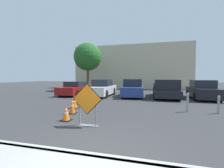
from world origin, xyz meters
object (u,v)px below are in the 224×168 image
object	(u,v)px
traffic_cone_nearest	(66,113)
bollard_second	(219,104)
traffic_cone_third	(74,102)
parked_car_fourth	(202,90)
parked_car_third	(133,89)
traffic_cone_second	(72,106)
traffic_cone_fourth	(77,99)
parked_car_second	(102,88)
pickup_truck	(166,90)
parked_car_nearest	(75,89)
bollard_nearest	(188,102)
road_closed_sign	(87,103)

from	to	relation	value
traffic_cone_nearest	bollard_second	xyz separation A→B (m)	(6.63, 2.94, 0.17)
traffic_cone_third	parked_car_fourth	size ratio (longest dim) A/B	0.19
parked_car_third	traffic_cone_second	bearing A→B (deg)	70.52
traffic_cone_fourth	bollard_second	xyz separation A→B (m)	(7.93, -0.53, 0.13)
traffic_cone_second	traffic_cone_fourth	distance (m)	2.51
traffic_cone_third	parked_car_second	world-z (taller)	parked_car_second
parked_car_third	bollard_second	bearing A→B (deg)	126.89
traffic_cone_nearest	traffic_cone_fourth	bearing A→B (deg)	110.48
traffic_cone_fourth	pickup_truck	distance (m)	7.68
traffic_cone_second	pickup_truck	bearing A→B (deg)	54.97
traffic_cone_second	parked_car_second	xyz separation A→B (m)	(-0.75, 7.11, 0.33)
traffic_cone_nearest	parked_car_second	distance (m)	8.34
parked_car_nearest	pickup_truck	size ratio (longest dim) A/B	0.81
traffic_cone_nearest	parked_car_third	distance (m)	8.83
traffic_cone_second	parked_car_fourth	distance (m)	10.69
parked_car_second	parked_car_fourth	distance (m)	8.66
traffic_cone_nearest	parked_car_fourth	bearing A→B (deg)	47.83
parked_car_nearest	parked_car_third	distance (m)	5.78
traffic_cone_second	bollard_nearest	world-z (taller)	bollard_nearest
traffic_cone_second	bollard_second	distance (m)	7.22
traffic_cone_third	bollard_second	size ratio (longest dim) A/B	0.89
parked_car_fourth	pickup_truck	bearing A→B (deg)	2.33
pickup_truck	traffic_cone_fourth	bearing A→B (deg)	39.54
parked_car_nearest	bollard_nearest	distance (m)	10.65
traffic_cone_second	parked_car_third	world-z (taller)	parked_car_third
road_closed_sign	traffic_cone_third	distance (m)	3.49
bollard_second	parked_car_third	bearing A→B (deg)	130.47
traffic_cone_nearest	parked_car_third	bearing A→B (deg)	78.40
traffic_cone_fourth	parked_car_fourth	size ratio (longest dim) A/B	0.17
road_closed_sign	parked_car_nearest	distance (m)	10.10
road_closed_sign	traffic_cone_third	bearing A→B (deg)	126.36
traffic_cone_nearest	parked_car_nearest	bearing A→B (deg)	115.81
traffic_cone_third	parked_car_nearest	distance (m)	6.67
traffic_cone_fourth	parked_car_second	world-z (taller)	parked_car_second
parked_car_nearest	parked_car_second	distance (m)	2.89
parked_car_third	bollard_second	size ratio (longest dim) A/B	5.15
parked_car_fourth	traffic_cone_nearest	bearing A→B (deg)	49.66
traffic_cone_second	parked_car_second	bearing A→B (deg)	96.01
road_closed_sign	parked_car_fourth	world-z (taller)	road_closed_sign
traffic_cone_third	parked_car_nearest	xyz separation A→B (m)	(-3.08, 5.91, 0.26)
road_closed_sign	parked_car_fourth	size ratio (longest dim) A/B	0.38
pickup_truck	bollard_second	bearing A→B (deg)	110.70
road_closed_sign	traffic_cone_fourth	xyz separation A→B (m)	(-2.43, 3.91, -0.52)
traffic_cone_third	parked_car_third	bearing A→B (deg)	66.89
parked_car_second	bollard_second	xyz separation A→B (m)	(7.74, -5.31, -0.26)
parked_car_second	bollard_nearest	size ratio (longest dim) A/B	4.46
bollard_second	parked_car_fourth	bearing A→B (deg)	80.38
traffic_cone_second	pickup_truck	xyz separation A→B (m)	(5.02, 7.16, 0.32)
bollard_nearest	parked_car_nearest	bearing A→B (deg)	150.05
traffic_cone_third	bollard_nearest	world-z (taller)	bollard_nearest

